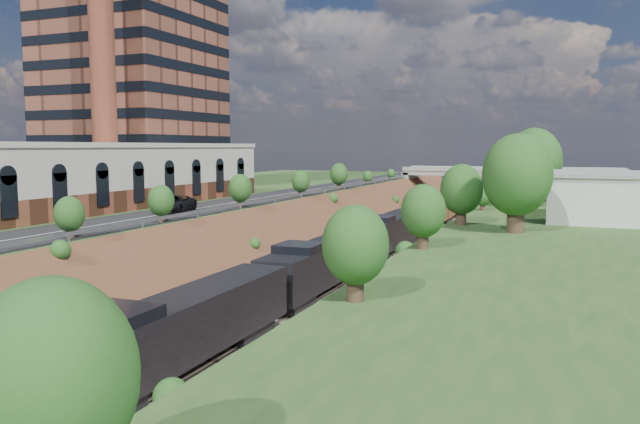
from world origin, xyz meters
TOP-DOWN VIEW (x-y plane):
  - platform_left at (-33.00, 60.00)m, footprint 44.00×180.00m
  - embankment_left at (-11.00, 60.00)m, footprint 10.00×180.00m
  - embankment_right at (11.00, 60.00)m, footprint 10.00×180.00m
  - rail_left_track at (-2.60, 60.00)m, footprint 1.58×180.00m
  - rail_right_track at (2.60, 60.00)m, footprint 1.58×180.00m
  - road at (-15.50, 60.00)m, footprint 8.00×180.00m
  - guardrail at (-11.40, 59.80)m, footprint 0.10×171.00m
  - commercial_building at (-28.00, 38.00)m, footprint 14.30×62.30m
  - highrise_tower at (-44.00, 72.00)m, footprint 22.00×22.00m
  - smokestack at (-36.00, 56.00)m, footprint 3.20×3.20m
  - overpass at (0.00, 122.00)m, footprint 24.50×8.30m
  - white_building_near at (23.50, 52.00)m, footprint 9.00×12.00m
  - white_building_far at (23.00, 74.00)m, footprint 8.00×10.00m
  - tree_right_large at (17.00, 40.00)m, footprint 5.25×5.25m
  - tree_left_crest at (-11.80, 20.00)m, footprint 2.45×2.45m
  - freight_train at (2.60, 97.92)m, footprint 3.12×175.38m
  - suv at (-15.86, 42.47)m, footprint 3.87×6.32m

SIDE VIEW (x-z plane):
  - embankment_left at x=-11.00m, z-range -5.00..5.00m
  - embankment_right at x=11.00m, z-range -5.00..5.00m
  - rail_left_track at x=-2.60m, z-range 0.00..0.18m
  - rail_right_track at x=2.60m, z-range 0.00..0.18m
  - platform_left at x=-33.00m, z-range 0.00..5.00m
  - freight_train at x=2.60m, z-range 0.34..4.99m
  - overpass at x=0.00m, z-range 1.22..8.62m
  - road at x=-15.50m, z-range 5.00..5.10m
  - guardrail at x=-11.40m, z-range 5.20..5.90m
  - suv at x=-15.86m, z-range 5.10..6.74m
  - white_building_far at x=23.00m, z-range 5.00..8.60m
  - white_building_near at x=23.50m, z-range 5.00..9.00m
  - tree_left_crest at x=-11.80m, z-range 5.26..8.82m
  - commercial_building at x=-28.00m, z-range 5.01..12.01m
  - tree_right_large at x=17.00m, z-range 5.58..13.19m
  - smokestack at x=-36.00m, z-range 5.00..45.00m
  - highrise_tower at x=-44.00m, z-range 5.93..59.83m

